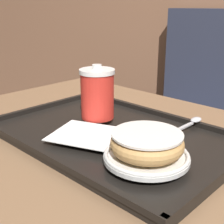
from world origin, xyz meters
TOP-DOWN VIEW (x-y plane):
  - cafe_table at (0.00, 0.00)m, footprint 1.07×0.74m
  - serving_tray at (-0.01, -0.00)m, footprint 0.54×0.36m
  - napkin_paper at (-0.03, -0.06)m, footprint 0.19×0.17m
  - coffee_cup_front at (-0.09, 0.03)m, footprint 0.09×0.09m
  - plate_with_chocolate_donut at (0.14, -0.07)m, footprint 0.16×0.16m
  - donut_chocolate_glazed at (0.14, -0.07)m, footprint 0.13×0.13m
  - spoon at (0.10, 0.14)m, footprint 0.02×0.16m

SIDE VIEW (x-z plane):
  - cafe_table at x=0.00m, z-range 0.21..0.94m
  - serving_tray at x=-0.01m, z-range 0.72..0.75m
  - napkin_paper at x=-0.03m, z-range 0.75..0.75m
  - spoon at x=0.10m, z-range 0.75..0.76m
  - plate_with_chocolate_donut at x=0.14m, z-range 0.75..0.77m
  - donut_chocolate_glazed at x=0.14m, z-range 0.77..0.80m
  - coffee_cup_front at x=-0.09m, z-range 0.75..0.88m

